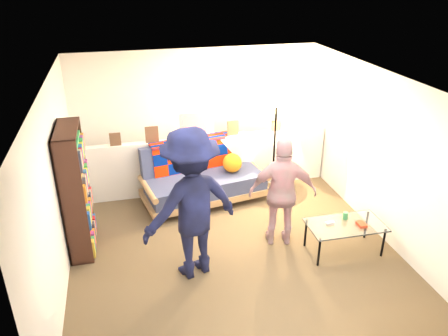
# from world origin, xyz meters

# --- Properties ---
(ground) EXTENTS (5.00, 5.00, 0.00)m
(ground) POSITION_xyz_m (0.00, 0.00, 0.00)
(ground) COLOR brown
(ground) RESTS_ON ground
(room_shell) EXTENTS (4.60, 5.05, 2.45)m
(room_shell) POSITION_xyz_m (0.00, 0.47, 1.67)
(room_shell) COLOR silver
(room_shell) RESTS_ON ground
(half_wall_ledge) EXTENTS (4.45, 0.15, 1.00)m
(half_wall_ledge) POSITION_xyz_m (0.00, 1.80, 0.50)
(half_wall_ledge) COLOR silver
(half_wall_ledge) RESTS_ON ground
(ledge_decor) EXTENTS (2.97, 0.02, 0.45)m
(ledge_decor) POSITION_xyz_m (-0.23, 1.78, 1.18)
(ledge_decor) COLOR brown
(ledge_decor) RESTS_ON half_wall_ledge
(futon_sofa) EXTENTS (2.21, 1.32, 0.89)m
(futon_sofa) POSITION_xyz_m (-0.10, 1.44, 0.42)
(futon_sofa) COLOR #A47D4F
(futon_sofa) RESTS_ON ground
(bookshelf) EXTENTS (0.30, 0.91, 1.81)m
(bookshelf) POSITION_xyz_m (-2.08, 0.47, 0.85)
(bookshelf) COLOR #321910
(bookshelf) RESTS_ON ground
(coffee_table) EXTENTS (1.08, 0.61, 0.55)m
(coffee_table) POSITION_xyz_m (1.52, -0.54, 0.42)
(coffee_table) COLOR black
(coffee_table) RESTS_ON ground
(floor_lamp) EXTENTS (0.38, 0.31, 1.64)m
(floor_lamp) POSITION_xyz_m (1.14, 1.43, 1.16)
(floor_lamp) COLOR black
(floor_lamp) RESTS_ON ground
(person_left) EXTENTS (1.47, 1.13, 2.01)m
(person_left) POSITION_xyz_m (-0.63, -0.45, 1.01)
(person_left) COLOR black
(person_left) RESTS_ON ground
(person_right) EXTENTS (1.02, 0.62, 1.62)m
(person_right) POSITION_xyz_m (0.73, -0.10, 0.81)
(person_right) COLOR pink
(person_right) RESTS_ON ground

